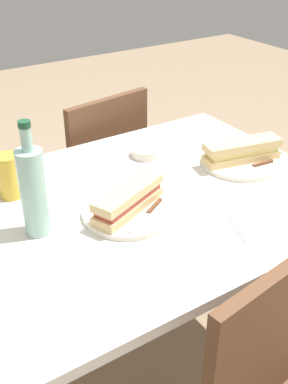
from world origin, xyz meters
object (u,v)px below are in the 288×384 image
(knife_far, at_px, (148,213))
(olive_bowl, at_px, (146,152))
(dining_table, at_px, (144,228))
(knife_near, at_px, (253,166))
(plate_near, at_px, (240,162))
(water_bottle, at_px, (33,190))
(baguette_sandwich_near, at_px, (242,151))
(baguette_sandwich_far, at_px, (128,199))
(beer_glass, at_px, (9,176))
(chair_near, at_px, (96,173))
(plate_far, at_px, (129,212))

(knife_far, bearing_deg, olive_bowl, -122.58)
(dining_table, xyz_separation_m, knife_near, (-0.38, 0.05, 0.13))
(plate_near, height_order, water_bottle, water_bottle)
(knife_near, relative_size, olive_bowl, 1.79)
(dining_table, relative_size, baguette_sandwich_near, 4.32)
(baguette_sandwich_near, bearing_deg, baguette_sandwich_far, 6.66)
(baguette_sandwich_near, bearing_deg, beer_glass, -17.03)
(dining_table, bearing_deg, water_bottle, -1.63)
(baguette_sandwich_near, distance_m, olive_bowl, 0.32)
(dining_table, xyz_separation_m, chair_near, (-0.16, -0.63, -0.14))
(chair_near, xyz_separation_m, knife_far, (0.21, 0.72, 0.27))
(knife_far, relative_size, beer_glass, 1.24)
(olive_bowl, bearing_deg, knife_far, 57.42)
(water_bottle, bearing_deg, knife_near, 175.03)
(chair_near, xyz_separation_m, water_bottle, (0.48, 0.62, 0.38))
(knife_far, bearing_deg, plate_far, -56.01)
(chair_near, height_order, baguette_sandwich_near, chair_near)
(plate_far, height_order, olive_bowl, olive_bowl)
(plate_far, relative_size, beer_glass, 1.96)
(plate_far, xyz_separation_m, olive_bowl, (-0.24, -0.27, 0.01))
(baguette_sandwich_near, xyz_separation_m, water_bottle, (0.70, -0.00, 0.07))
(knife_far, xyz_separation_m, olive_bowl, (-0.21, -0.32, -0.00))
(plate_far, relative_size, knife_far, 1.59)
(beer_glass, relative_size, olive_bowl, 1.30)
(dining_table, relative_size, knife_far, 7.09)
(knife_near, distance_m, plate_far, 0.46)
(plate_near, height_order, plate_far, same)
(chair_near, xyz_separation_m, olive_bowl, (0.01, 0.40, 0.27))
(knife_far, bearing_deg, knife_near, -174.13)
(baguette_sandwich_near, bearing_deg, knife_far, 13.28)
(plate_far, bearing_deg, knife_far, 123.99)
(plate_far, relative_size, baguette_sandwich_far, 1.04)
(water_bottle, height_order, olive_bowl, water_bottle)
(beer_glass, bearing_deg, baguette_sandwich_far, 131.25)
(chair_near, distance_m, knife_far, 0.80)
(plate_near, height_order, olive_bowl, olive_bowl)
(plate_far, bearing_deg, beer_glass, -48.75)
(olive_bowl, bearing_deg, baguette_sandwich_far, 49.06)
(beer_glass, bearing_deg, dining_table, 145.25)
(plate_near, distance_m, baguette_sandwich_near, 0.04)
(baguette_sandwich_far, bearing_deg, knife_far, 123.99)
(dining_table, height_order, olive_bowl, olive_bowl)
(plate_near, bearing_deg, knife_near, 88.81)
(plate_near, bearing_deg, water_bottle, -0.28)
(chair_near, relative_size, beer_glass, 6.43)
(baguette_sandwich_near, bearing_deg, plate_far, 6.66)
(chair_near, relative_size, baguette_sandwich_far, 3.39)
(plate_near, height_order, knife_far, knife_far)
(plate_far, bearing_deg, knife_near, 179.58)
(plate_near, relative_size, water_bottle, 0.84)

